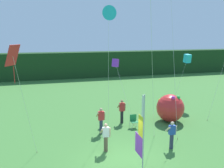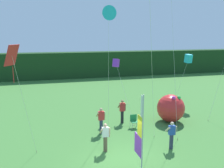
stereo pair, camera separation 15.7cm
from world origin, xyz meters
name	(u,v)px [view 2 (the right image)]	position (x,y,z in m)	size (l,w,h in m)	color
ground_plane	(125,161)	(0.00, 0.00, 0.00)	(120.00, 120.00, 0.00)	#3D7533
distant_treeline	(73,65)	(0.00, 25.33, 1.87)	(80.00, 2.40, 3.73)	#193819
banner_flag	(140,134)	(0.41, -1.01, 1.83)	(0.06, 1.03, 3.82)	#B7B7BC
person_near_banner	(122,111)	(1.47, 5.30, 0.93)	(0.55, 0.48, 1.75)	black
person_mid_field	(101,120)	(-0.41, 3.84, 0.92)	(0.55, 0.48, 1.73)	#2D334C
person_far_left	(172,135)	(2.97, 0.67, 0.86)	(0.55, 0.48, 1.61)	#2D334C
person_far_right	(105,137)	(-0.72, 1.31, 0.87)	(0.55, 0.48, 1.63)	brown
inflatable_balloon	(171,108)	(5.04, 4.73, 1.03)	(2.04, 2.04, 2.07)	red
folding_chair	(134,120)	(2.03, 4.31, 0.51)	(0.51, 0.51, 0.89)	#BCBCC1
kite_cyan_delta_1	(109,13)	(0.02, 3.42, 7.59)	(0.87, 1.23, 8.04)	brown
kite_purple_box_2	(116,63)	(1.58, 7.41, 4.16)	(0.93, 3.15, 4.53)	brown
kite_red_diamond_3	(13,61)	(-4.97, -0.18, 5.33)	(0.90, 2.78, 6.01)	brown
kite_cyan_box_5	(188,59)	(8.61, 8.54, 4.22)	(1.14, 0.96, 4.63)	brown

